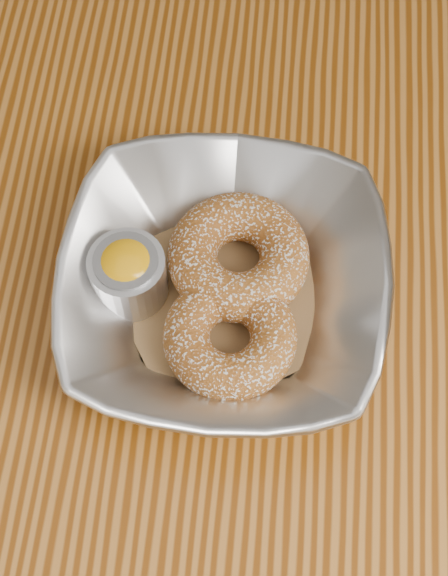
# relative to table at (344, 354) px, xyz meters

# --- Properties ---
(ground_plane) EXTENTS (4.00, 4.00, 0.00)m
(ground_plane) POSITION_rel_table_xyz_m (0.00, 0.00, -0.65)
(ground_plane) COLOR #565659
(ground_plane) RESTS_ON ground
(table) EXTENTS (1.20, 0.80, 0.75)m
(table) POSITION_rel_table_xyz_m (0.00, 0.00, 0.00)
(table) COLOR brown
(table) RESTS_ON ground_plane
(serving_bowl) EXTENTS (0.23, 0.23, 0.06)m
(serving_bowl) POSITION_rel_table_xyz_m (-0.10, -0.01, 0.13)
(serving_bowl) COLOR silver
(serving_bowl) RESTS_ON table
(parchment) EXTENTS (0.20, 0.20, 0.00)m
(parchment) POSITION_rel_table_xyz_m (-0.10, -0.01, 0.11)
(parchment) COLOR olive
(parchment) RESTS_ON table
(donut_back) EXTENTS (0.11, 0.11, 0.04)m
(donut_back) POSITION_rel_table_xyz_m (-0.09, 0.02, 0.13)
(donut_back) COLOR #92501B
(donut_back) RESTS_ON parchment
(donut_front) EXTENTS (0.12, 0.12, 0.03)m
(donut_front) POSITION_rel_table_xyz_m (-0.09, -0.05, 0.13)
(donut_front) COLOR #92501B
(donut_front) RESTS_ON parchment
(ramekin) EXTENTS (0.06, 0.06, 0.05)m
(ramekin) POSITION_rel_table_xyz_m (-0.17, -0.01, 0.13)
(ramekin) COLOR silver
(ramekin) RESTS_ON table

